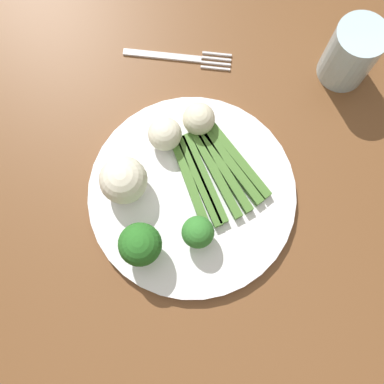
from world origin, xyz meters
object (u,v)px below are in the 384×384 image
plate (192,194)px  cauliflower_front_left (165,134)px  broccoli_right (198,232)px  fork (179,57)px  dining_table (209,251)px  cauliflower_back_right (198,119)px  water_glass (351,54)px  broccoli_front (140,241)px  asparagus_bundle (215,173)px  cauliflower_left (123,180)px

plate → cauliflower_front_left: bearing=-160.2°
broccoli_right → fork: size_ratio=0.32×
dining_table → cauliflower_back_right: (-0.17, -0.00, 0.14)m
cauliflower_back_right → water_glass: water_glass is taller
plate → broccoli_front: broccoli_front is taller
broccoli_right → broccoli_front: (0.01, -0.07, 0.01)m
broccoli_right → cauliflower_back_right: (-0.16, 0.02, -0.01)m
plate → cauliflower_front_left: (-0.08, -0.03, 0.03)m
plate → cauliflower_back_right: 0.10m
broccoli_front → cauliflower_back_right: broccoli_front is taller
broccoli_right → broccoli_front: bearing=-85.8°
broccoli_front → water_glass: (-0.23, 0.32, -0.00)m
asparagus_bundle → cauliflower_front_left: size_ratio=3.36×
plate → dining_table: bearing=15.7°
fork → cauliflower_left: bearing=-102.4°
plate → cauliflower_left: bearing=-101.9°
broccoli_right → cauliflower_front_left: 0.14m
cauliflower_back_right → water_glass: (-0.07, 0.22, 0.01)m
cauliflower_left → fork: 0.22m
asparagus_bundle → water_glass: water_glass is taller
broccoli_front → water_glass: 0.39m
dining_table → plate: (-0.07, -0.02, 0.11)m
dining_table → broccoli_front: (-0.00, -0.09, 0.16)m
dining_table → cauliflower_left: cauliflower_left is taller
cauliflower_left → dining_table: bearing=50.9°
cauliflower_back_right → cauliflower_front_left: cauliflower_front_left is taller
broccoli_front → cauliflower_front_left: (-0.15, 0.04, -0.02)m
plate → cauliflower_left: cauliflower_left is taller
broccoli_right → fork: (-0.28, 0.00, -0.04)m
cauliflower_left → cauliflower_back_right: 0.13m
broccoli_right → plate: bearing=-178.6°
cauliflower_front_left → water_glass: 0.29m
broccoli_right → broccoli_front: 0.07m
asparagus_bundle → cauliflower_back_right: 0.08m
dining_table → water_glass: bearing=136.9°
broccoli_front → fork: bearing=165.1°
cauliflower_front_left → water_glass: (-0.09, 0.27, 0.01)m
asparagus_bundle → fork: (-0.19, -0.03, -0.02)m
cauliflower_left → cauliflower_back_right: bearing=126.5°
plate → broccoli_front: bearing=-48.0°
cauliflower_back_right → broccoli_front: bearing=-29.2°
broccoli_right → cauliflower_left: size_ratio=0.81×
cauliflower_left → cauliflower_back_right: size_ratio=1.41×
broccoli_right → cauliflower_left: cauliflower_left is taller
dining_table → cauliflower_back_right: 0.22m
plate → broccoli_front: 0.11m
dining_table → fork: size_ratio=7.13×
fork → water_glass: bearing=1.2°
plate → water_glass: water_glass is taller
broccoli_right → cauliflower_back_right: 0.16m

